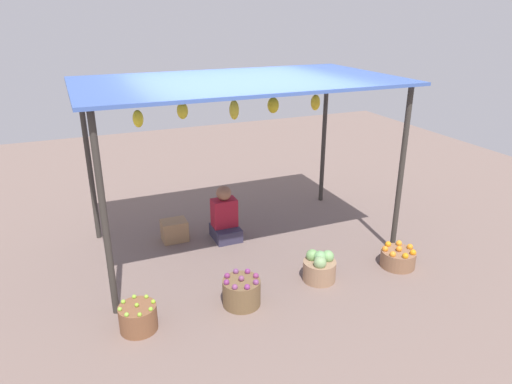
{
  "coord_description": "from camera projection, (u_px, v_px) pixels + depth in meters",
  "views": [
    {
      "loc": [
        -2.05,
        -5.39,
        3.02
      ],
      "look_at": [
        0.0,
        -0.51,
        0.95
      ],
      "focal_mm": 32.62,
      "sensor_mm": 36.0,
      "label": 1
    }
  ],
  "objects": [
    {
      "name": "basket_cabbages",
      "position": [
        319.0,
        267.0,
        5.54
      ],
      "size": [
        0.39,
        0.39,
        0.38
      ],
      "color": "#9C7658",
      "rests_on": "ground"
    },
    {
      "name": "basket_purple_onions",
      "position": [
        242.0,
        292.0,
        5.08
      ],
      "size": [
        0.42,
        0.42,
        0.36
      ],
      "color": "brown",
      "rests_on": "ground"
    },
    {
      "name": "vendor_person",
      "position": [
        225.0,
        218.0,
        6.52
      ],
      "size": [
        0.36,
        0.44,
        0.78
      ],
      "color": "#343048",
      "rests_on": "ground"
    },
    {
      "name": "basket_oranges",
      "position": [
        398.0,
        258.0,
        5.86
      ],
      "size": [
        0.43,
        0.43,
        0.28
      ],
      "color": "#8D6346",
      "rests_on": "ground"
    },
    {
      "name": "basket_limes",
      "position": [
        138.0,
        317.0,
        4.68
      ],
      "size": [
        0.38,
        0.38,
        0.31
      ],
      "color": "brown",
      "rests_on": "ground"
    },
    {
      "name": "market_stall_structure",
      "position": [
        240.0,
        92.0,
        5.72
      ],
      "size": [
        3.93,
        2.22,
        2.24
      ],
      "color": "#38332D",
      "rests_on": "ground"
    },
    {
      "name": "ground_plane",
      "position": [
        242.0,
        243.0,
        6.47
      ],
      "size": [
        14.0,
        14.0,
        0.0
      ],
      "primitive_type": "plane",
      "color": "#776259"
    },
    {
      "name": "wooden_crate_near_vendor",
      "position": [
        174.0,
        230.0,
        6.51
      ],
      "size": [
        0.35,
        0.27,
        0.3
      ],
      "primitive_type": "cube",
      "color": "#95714E",
      "rests_on": "ground"
    }
  ]
}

